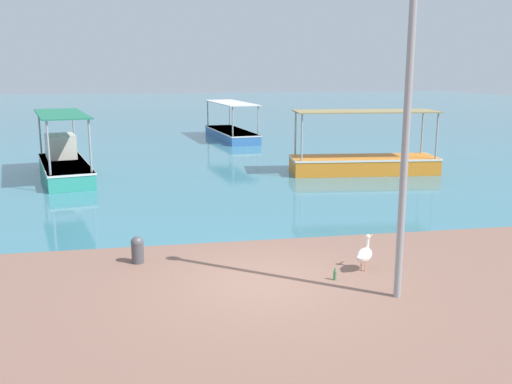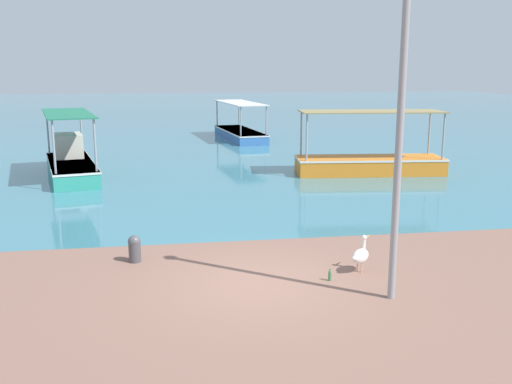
{
  "view_description": "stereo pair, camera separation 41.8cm",
  "coord_description": "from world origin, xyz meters",
  "px_view_note": "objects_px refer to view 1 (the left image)",
  "views": [
    {
      "loc": [
        -2.15,
        -11.01,
        4.39
      ],
      "look_at": [
        0.64,
        4.29,
        1.0
      ],
      "focal_mm": 40.0,
      "sensor_mm": 36.0,
      "label": 1
    },
    {
      "loc": [
        -1.74,
        -11.08,
        4.39
      ],
      "look_at": [
        0.64,
        4.29,
        1.0
      ],
      "focal_mm": 40.0,
      "sensor_mm": 36.0,
      "label": 2
    }
  ],
  "objects_px": {
    "fishing_boat_outer": "(364,161)",
    "mooring_bollard": "(137,249)",
    "pelican": "(364,254)",
    "lamp_post": "(407,122)",
    "glass_bottle": "(335,275)",
    "fishing_boat_near_right": "(231,132)",
    "fishing_boat_near_left": "(64,162)"
  },
  "relations": [
    {
      "from": "fishing_boat_outer",
      "to": "lamp_post",
      "type": "height_order",
      "value": "lamp_post"
    },
    {
      "from": "fishing_boat_outer",
      "to": "glass_bottle",
      "type": "bearing_deg",
      "value": -113.37
    },
    {
      "from": "lamp_post",
      "to": "mooring_bollard",
      "type": "distance_m",
      "value": 6.61
    },
    {
      "from": "fishing_boat_near_left",
      "to": "fishing_boat_near_right",
      "type": "bearing_deg",
      "value": 53.38
    },
    {
      "from": "fishing_boat_near_right",
      "to": "pelican",
      "type": "distance_m",
      "value": 24.22
    },
    {
      "from": "fishing_boat_near_left",
      "to": "mooring_bollard",
      "type": "distance_m",
      "value": 11.78
    },
    {
      "from": "lamp_post",
      "to": "glass_bottle",
      "type": "height_order",
      "value": "lamp_post"
    },
    {
      "from": "fishing_boat_outer",
      "to": "mooring_bollard",
      "type": "height_order",
      "value": "fishing_boat_outer"
    },
    {
      "from": "fishing_boat_near_left",
      "to": "glass_bottle",
      "type": "height_order",
      "value": "fishing_boat_near_left"
    },
    {
      "from": "fishing_boat_near_left",
      "to": "glass_bottle",
      "type": "distance_m",
      "value": 15.1
    },
    {
      "from": "fishing_boat_outer",
      "to": "mooring_bollard",
      "type": "xyz_separation_m",
      "value": [
        -9.25,
        -9.99,
        -0.19
      ]
    },
    {
      "from": "lamp_post",
      "to": "glass_bottle",
      "type": "relative_size",
      "value": 22.61
    },
    {
      "from": "mooring_bollard",
      "to": "glass_bottle",
      "type": "height_order",
      "value": "mooring_bollard"
    },
    {
      "from": "lamp_post",
      "to": "fishing_boat_near_right",
      "type": "bearing_deg",
      "value": 89.38
    },
    {
      "from": "fishing_boat_near_right",
      "to": "glass_bottle",
      "type": "height_order",
      "value": "fishing_boat_near_right"
    },
    {
      "from": "fishing_boat_near_left",
      "to": "fishing_boat_near_right",
      "type": "distance_m",
      "value": 14.28
    },
    {
      "from": "pelican",
      "to": "glass_bottle",
      "type": "distance_m",
      "value": 0.96
    },
    {
      "from": "glass_bottle",
      "to": "fishing_boat_near_right",
      "type": "bearing_deg",
      "value": 87.2
    },
    {
      "from": "pelican",
      "to": "mooring_bollard",
      "type": "xyz_separation_m",
      "value": [
        -4.94,
        1.42,
        -0.04
      ]
    },
    {
      "from": "fishing_boat_outer",
      "to": "pelican",
      "type": "relative_size",
      "value": 7.91
    },
    {
      "from": "mooring_bollard",
      "to": "fishing_boat_near_right",
      "type": "bearing_deg",
      "value": 76.84
    },
    {
      "from": "fishing_boat_near_right",
      "to": "mooring_bollard",
      "type": "bearing_deg",
      "value": -103.16
    },
    {
      "from": "pelican",
      "to": "glass_bottle",
      "type": "relative_size",
      "value": 2.96
    },
    {
      "from": "pelican",
      "to": "lamp_post",
      "type": "bearing_deg",
      "value": -85.82
    },
    {
      "from": "fishing_boat_near_right",
      "to": "lamp_post",
      "type": "bearing_deg",
      "value": -90.62
    },
    {
      "from": "fishing_boat_near_left",
      "to": "pelican",
      "type": "relative_size",
      "value": 7.75
    },
    {
      "from": "pelican",
      "to": "mooring_bollard",
      "type": "relative_size",
      "value": 1.26
    },
    {
      "from": "fishing_boat_outer",
      "to": "pelican",
      "type": "xyz_separation_m",
      "value": [
        -4.31,
        -11.42,
        -0.15
      ]
    },
    {
      "from": "lamp_post",
      "to": "mooring_bollard",
      "type": "bearing_deg",
      "value": 149.81
    },
    {
      "from": "fishing_boat_near_left",
      "to": "glass_bottle",
      "type": "bearing_deg",
      "value": -61.01
    },
    {
      "from": "pelican",
      "to": "lamp_post",
      "type": "relative_size",
      "value": 0.13
    },
    {
      "from": "pelican",
      "to": "fishing_boat_near_right",
      "type": "bearing_deg",
      "value": 89.07
    }
  ]
}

